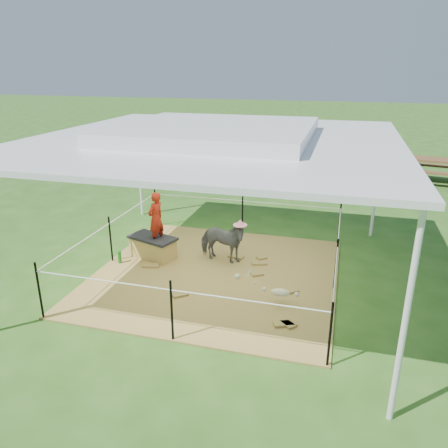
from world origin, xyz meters
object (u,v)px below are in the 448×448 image
(woman, at_px, (156,214))
(distant_person, at_px, (329,169))
(picnic_table_far, at_px, (439,171))
(straw_bale, at_px, (153,248))
(green_bottle, at_px, (120,257))
(foal, at_px, (280,291))
(picnic_table_near, at_px, (316,168))
(trash_barrel, at_px, (379,190))
(pony, at_px, (222,242))

(woman, relative_size, distant_person, 0.92)
(picnic_table_far, height_order, distant_person, distant_person)
(straw_bale, height_order, woman, woman)
(green_bottle, height_order, distant_person, distant_person)
(woman, distance_m, picnic_table_far, 10.84)
(green_bottle, height_order, picnic_table_far, picnic_table_far)
(foal, xyz_separation_m, picnic_table_near, (-0.11, 9.17, 0.10))
(straw_bale, distance_m, green_bottle, 0.71)
(foal, height_order, trash_barrel, trash_barrel)
(picnic_table_near, bearing_deg, distant_person, -89.17)
(green_bottle, height_order, trash_barrel, trash_barrel)
(picnic_table_far, bearing_deg, foal, -102.73)
(foal, xyz_separation_m, distant_person, (0.38, 8.12, 0.33))
(foal, bearing_deg, woman, 153.55)
(green_bottle, relative_size, foal, 0.29)
(foal, relative_size, trash_barrel, 1.05)
(foal, bearing_deg, straw_bale, 154.28)
(woman, height_order, pony, woman)
(picnic_table_near, bearing_deg, green_bottle, -135.38)
(pony, height_order, picnic_table_far, pony)
(pony, distance_m, picnic_table_near, 7.89)
(green_bottle, bearing_deg, picnic_table_near, 68.48)
(picnic_table_far, bearing_deg, trash_barrel, -114.85)
(straw_bale, height_order, trash_barrel, trash_barrel)
(pony, distance_m, picnic_table_far, 9.87)
(green_bottle, xyz_separation_m, trash_barrel, (5.33, 5.82, 0.26))
(picnic_table_near, height_order, distant_person, distant_person)
(trash_barrel, xyz_separation_m, picnic_table_near, (-2.01, 2.60, -0.04))
(woman, bearing_deg, distant_person, 173.62)
(picnic_table_far, bearing_deg, straw_bale, -119.37)
(green_bottle, bearing_deg, distant_person, 62.70)
(green_bottle, bearing_deg, trash_barrel, 47.52)
(trash_barrel, bearing_deg, distant_person, 134.56)
(woman, height_order, distant_person, woman)
(picnic_table_far, bearing_deg, woman, -118.96)
(woman, relative_size, green_bottle, 4.32)
(green_bottle, relative_size, trash_barrel, 0.31)
(pony, bearing_deg, distant_person, -6.55)
(woman, relative_size, pony, 1.07)
(distant_person, bearing_deg, straw_bale, 76.47)
(trash_barrel, bearing_deg, pony, -122.63)
(woman, xyz_separation_m, picnic_table_near, (2.67, 7.97, -0.63))
(distant_person, bearing_deg, pony, 86.72)
(pony, relative_size, foal, 1.18)
(woman, relative_size, foal, 1.26)
(pony, relative_size, picnic_table_near, 0.58)
(straw_bale, relative_size, green_bottle, 3.60)
(woman, bearing_deg, trash_barrel, 157.05)
(picnic_table_near, relative_size, distant_person, 1.49)
(green_bottle, relative_size, distant_person, 0.21)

